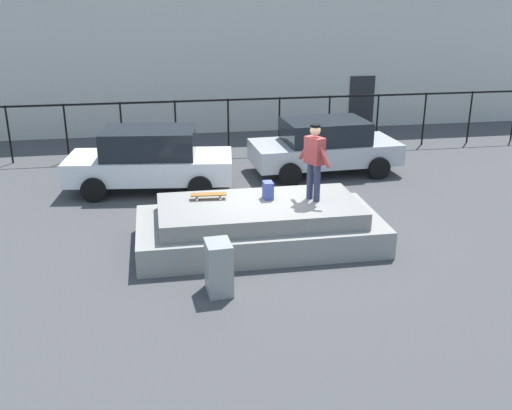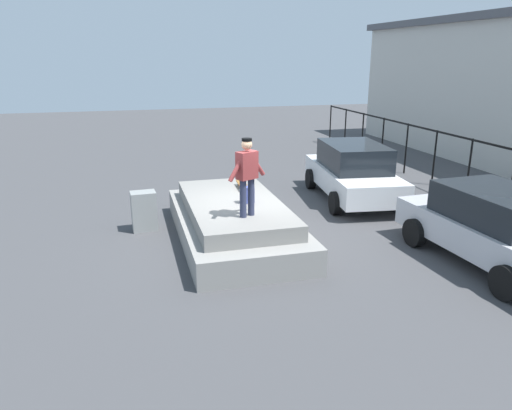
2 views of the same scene
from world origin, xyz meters
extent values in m
plane|color=#424244|center=(0.00, 0.00, 0.00)|extent=(60.00, 60.00, 0.00)
cube|color=gray|center=(-0.31, -0.37, 0.29)|extent=(5.17, 2.54, 0.57)
cube|color=gray|center=(-0.31, -0.37, 0.75)|extent=(4.24, 2.08, 0.35)
cylinder|color=#2D334C|center=(0.82, -0.24, 1.32)|extent=(0.14, 0.14, 0.81)
cylinder|color=#2D334C|center=(0.91, -0.44, 1.32)|extent=(0.14, 0.14, 0.81)
cube|color=maroon|center=(0.86, -0.34, 2.01)|extent=(0.40, 0.48, 0.57)
cylinder|color=maroon|center=(0.75, -0.11, 2.00)|extent=(0.28, 0.44, 0.55)
cylinder|color=maroon|center=(0.98, -0.57, 2.00)|extent=(0.28, 0.44, 0.55)
sphere|color=tan|center=(0.86, -0.34, 2.44)|extent=(0.22, 0.22, 0.22)
cylinder|color=black|center=(0.86, -0.34, 2.54)|extent=(0.28, 0.28, 0.05)
cube|color=brown|center=(-1.34, 0.08, 1.03)|extent=(0.78, 0.24, 0.02)
cylinder|color=silver|center=(-1.58, 0.20, 0.95)|extent=(0.06, 0.03, 0.06)
cylinder|color=silver|center=(-1.59, 0.00, 0.95)|extent=(0.06, 0.03, 0.06)
cylinder|color=silver|center=(-1.08, 0.17, 0.95)|extent=(0.06, 0.03, 0.06)
cylinder|color=silver|center=(-1.09, -0.03, 0.95)|extent=(0.06, 0.03, 0.06)
cube|color=#3F4C99|center=(-0.07, -0.10, 1.11)|extent=(0.21, 0.29, 0.38)
cube|color=white|center=(-2.57, 3.76, 0.64)|extent=(4.59, 2.34, 0.63)
cube|color=black|center=(-2.57, 3.76, 1.32)|extent=(2.60, 1.88, 0.73)
cylinder|color=black|center=(-3.81, 4.84, 0.32)|extent=(0.66, 0.30, 0.64)
cylinder|color=black|center=(-4.04, 3.01, 0.32)|extent=(0.66, 0.30, 0.64)
cylinder|color=black|center=(-1.10, 4.51, 0.32)|extent=(0.66, 0.30, 0.64)
cylinder|color=black|center=(-1.33, 2.67, 0.32)|extent=(0.66, 0.30, 0.64)
cube|color=#B7B7BC|center=(2.53, 4.49, 0.63)|extent=(4.38, 2.10, 0.61)
cube|color=black|center=(2.53, 4.49, 1.26)|extent=(2.44, 1.78, 0.65)
cylinder|color=black|center=(1.15, 5.39, 0.32)|extent=(0.65, 0.25, 0.64)
cylinder|color=black|center=(1.25, 3.46, 0.32)|extent=(0.65, 0.25, 0.64)
cylinder|color=black|center=(3.81, 5.52, 0.32)|extent=(0.65, 0.25, 0.64)
cylinder|color=black|center=(3.90, 3.60, 0.32)|extent=(0.65, 0.25, 0.64)
cube|color=gray|center=(-1.41, -2.39, 0.49)|extent=(0.48, 0.63, 0.98)
cylinder|color=black|center=(-6.86, 7.12, 0.91)|extent=(0.06, 0.06, 1.83)
cylinder|color=black|center=(-5.14, 7.12, 0.91)|extent=(0.06, 0.06, 1.83)
cylinder|color=black|center=(-3.43, 7.12, 0.91)|extent=(0.06, 0.06, 1.83)
cylinder|color=black|center=(-1.71, 7.12, 0.91)|extent=(0.06, 0.06, 1.83)
cylinder|color=black|center=(0.00, 7.12, 0.91)|extent=(0.06, 0.06, 1.83)
cylinder|color=black|center=(1.71, 7.12, 0.91)|extent=(0.06, 0.06, 1.83)
cylinder|color=black|center=(3.43, 7.12, 0.91)|extent=(0.06, 0.06, 1.83)
cylinder|color=black|center=(5.14, 7.12, 0.91)|extent=(0.06, 0.06, 1.83)
cylinder|color=black|center=(6.86, 7.12, 0.91)|extent=(0.06, 0.06, 1.83)
cylinder|color=black|center=(8.57, 7.12, 0.91)|extent=(0.06, 0.06, 1.83)
cube|color=black|center=(0.00, 7.12, 1.79)|extent=(24.00, 0.04, 0.06)
cube|color=beige|center=(0.00, 14.07, 2.70)|extent=(28.34, 7.69, 5.40)
cube|color=#262628|center=(5.67, 10.21, 1.00)|extent=(1.00, 0.06, 2.00)
camera|label=1|loc=(-2.41, -11.95, 5.20)|focal=41.64mm
camera|label=2|loc=(10.21, -2.66, 4.14)|focal=33.92mm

